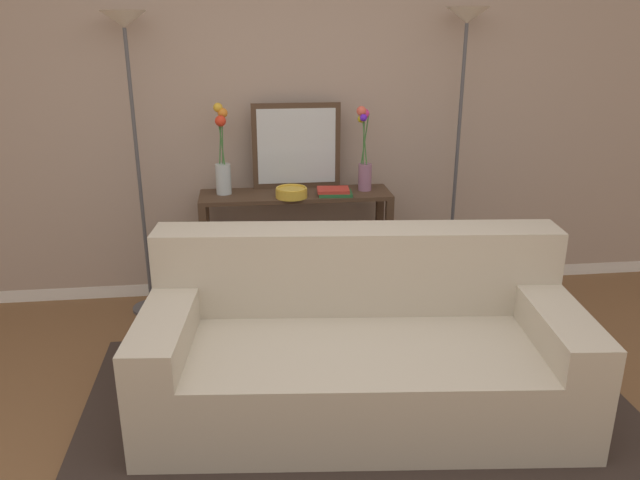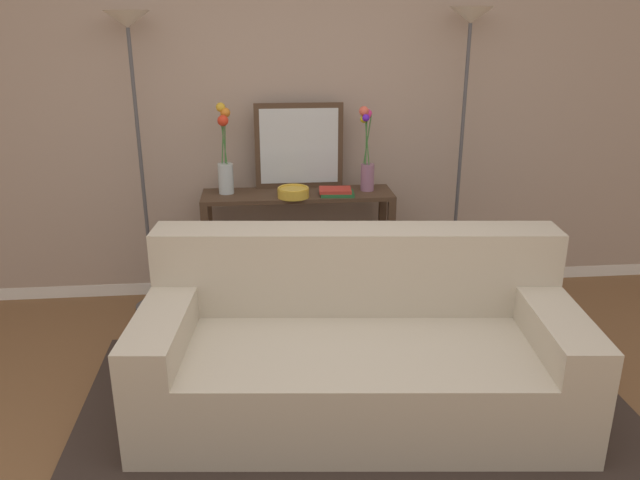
{
  "view_description": "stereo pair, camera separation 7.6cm",
  "coord_description": "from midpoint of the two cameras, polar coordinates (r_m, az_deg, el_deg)",
  "views": [
    {
      "loc": [
        -0.3,
        -2.09,
        1.92
      ],
      "look_at": [
        0.11,
        1.29,
        0.71
      ],
      "focal_mm": 35.07,
      "sensor_mm": 36.0,
      "label": 1
    },
    {
      "loc": [
        -0.22,
        -2.1,
        1.92
      ],
      "look_at": [
        0.11,
        1.29,
        0.71
      ],
      "focal_mm": 35.07,
      "sensor_mm": 36.0,
      "label": 2
    }
  ],
  "objects": [
    {
      "name": "vase_tall_flowers",
      "position": [
        4.18,
        -9.41,
        7.2
      ],
      "size": [
        0.1,
        0.13,
        0.59
      ],
      "color": "silver",
      "rests_on": "console_table"
    },
    {
      "name": "console_table",
      "position": [
        4.27,
        -2.72,
        0.96
      ],
      "size": [
        1.28,
        0.35,
        0.82
      ],
      "color": "#473323",
      "rests_on": "ground"
    },
    {
      "name": "book_stack",
      "position": [
        4.14,
        0.78,
        4.42
      ],
      "size": [
        0.24,
        0.18,
        0.04
      ],
      "color": "#236033",
      "rests_on": "console_table"
    },
    {
      "name": "back_wall",
      "position": [
        4.42,
        -3.62,
        13.42
      ],
      "size": [
        12.0,
        0.15,
        2.91
      ],
      "color": "white",
      "rests_on": "ground"
    },
    {
      "name": "fruit_bowl",
      "position": [
        4.09,
        -3.16,
        4.37
      ],
      "size": [
        0.21,
        0.21,
        0.07
      ],
      "color": "gold",
      "rests_on": "console_table"
    },
    {
      "name": "floor_lamp_right",
      "position": [
        4.33,
        12.41,
        14.4
      ],
      "size": [
        0.28,
        0.28,
        2.0
      ],
      "color": "#4C4C51",
      "rests_on": "ground"
    },
    {
      "name": "vase_short_flowers",
      "position": [
        4.22,
        3.54,
        7.7
      ],
      "size": [
        0.11,
        0.11,
        0.56
      ],
      "color": "gray",
      "rests_on": "console_table"
    },
    {
      "name": "floor_lamp_left",
      "position": [
        4.16,
        -17.48,
        13.52
      ],
      "size": [
        0.28,
        0.28,
        1.97
      ],
      "color": "#4C4C51",
      "rests_on": "ground"
    },
    {
      "name": "book_row_under_console",
      "position": [
        4.45,
        -7.64,
        -5.44
      ],
      "size": [
        0.26,
        0.18,
        0.13
      ],
      "color": "silver",
      "rests_on": "ground"
    },
    {
      "name": "area_rug",
      "position": [
        3.29,
        3.27,
        -16.09
      ],
      "size": [
        2.85,
        1.96,
        0.01
      ],
      "color": "#332823",
      "rests_on": "ground"
    },
    {
      "name": "couch",
      "position": [
        3.27,
        2.97,
        -10.1
      ],
      "size": [
        2.23,
        1.17,
        0.88
      ],
      "color": "#BCB29E",
      "rests_on": "ground"
    },
    {
      "name": "wall_mirror",
      "position": [
        4.27,
        -2.68,
        8.55
      ],
      "size": [
        0.6,
        0.02,
        0.58
      ],
      "color": "#473323",
      "rests_on": "console_table"
    }
  ]
}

